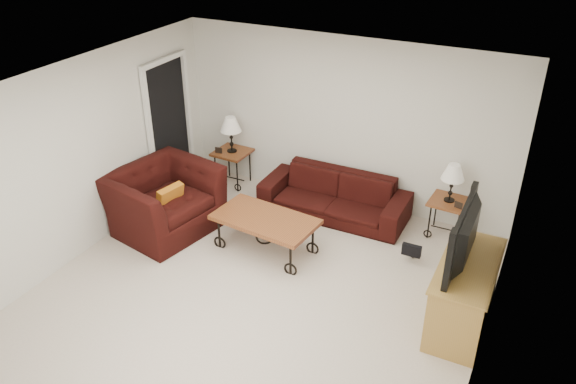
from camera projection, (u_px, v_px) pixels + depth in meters
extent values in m
plane|color=beige|center=(262.00, 290.00, 6.85)|extent=(5.00, 5.00, 0.00)
cube|color=silver|center=(344.00, 123.00, 8.21)|extent=(5.00, 0.02, 2.50)
cube|color=silver|center=(99.00, 347.00, 4.29)|extent=(5.00, 0.02, 2.50)
cube|color=silver|center=(86.00, 156.00, 7.22)|extent=(0.02, 5.00, 2.50)
cube|color=silver|center=(497.00, 259.00, 5.27)|extent=(0.02, 5.00, 2.50)
plane|color=white|center=(257.00, 90.00, 5.64)|extent=(5.00, 5.00, 0.00)
cube|color=black|center=(169.00, 129.00, 8.62)|extent=(0.08, 0.94, 2.04)
imported|color=black|center=(334.00, 196.00, 8.25)|extent=(2.12, 0.83, 0.62)
cube|color=brown|center=(233.00, 167.00, 9.11)|extent=(0.54, 0.54, 0.57)
cube|color=brown|center=(446.00, 218.00, 7.80)|extent=(0.52, 0.52, 0.54)
cube|color=black|center=(219.00, 150.00, 8.89)|extent=(0.12, 0.03, 0.10)
cube|color=black|center=(458.00, 205.00, 7.47)|extent=(0.11, 0.04, 0.09)
cube|color=brown|center=(266.00, 234.00, 7.48)|extent=(1.39, 0.85, 0.50)
imported|color=black|center=(164.00, 200.00, 7.86)|extent=(1.44, 1.57, 0.89)
cube|color=#BD6518|center=(170.00, 200.00, 7.73)|extent=(0.18, 0.41, 0.40)
cube|color=#A5793D|center=(464.00, 294.00, 6.18)|extent=(0.54, 1.31, 0.78)
imported|color=black|center=(473.00, 237.00, 5.84)|extent=(0.15, 1.17, 0.67)
ellipsoid|color=black|center=(415.00, 242.00, 7.32)|extent=(0.42, 0.35, 0.48)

